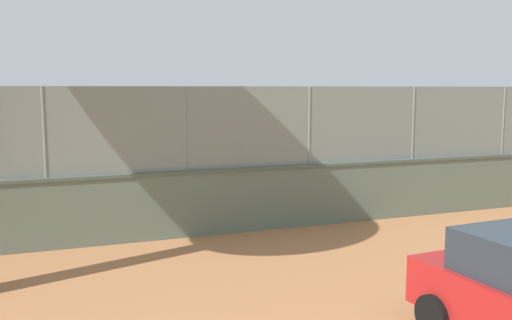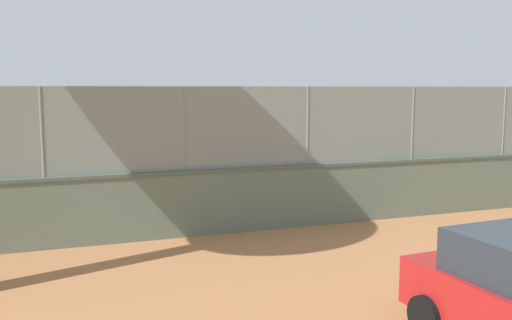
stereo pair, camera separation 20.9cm
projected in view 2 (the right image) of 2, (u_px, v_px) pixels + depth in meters
The scene contains 7 objects.
ground_plane at pixel (210, 172), 23.63m from camera, with size 260.00×260.00×0.00m, color #B27247.
perimeter_wall at pixel (187, 203), 13.33m from camera, with size 26.07×1.09×1.63m.
fence_panel_on_wall at pixel (185, 129), 13.10m from camera, with size 25.61×0.83×2.00m.
player_near_wall_returning at pixel (227, 146), 24.67m from camera, with size 0.73×1.24×1.68m.
player_at_service_line at pixel (313, 169), 18.87m from camera, with size 0.68×0.99×1.46m.
sports_ball at pixel (244, 172), 23.22m from camera, with size 0.15×0.15×0.15m, color white.
spare_ball_by_wall at pixel (175, 216), 15.07m from camera, with size 0.19×0.19×0.19m, color yellow.
Camera 2 is at (5.30, 22.84, 3.58)m, focal length 38.62 mm.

